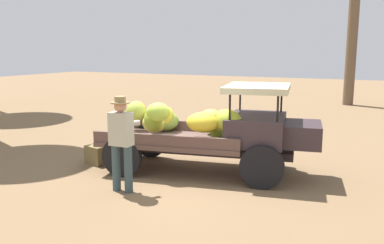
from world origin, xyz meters
The scene contains 4 objects.
ground_plane centered at (0.00, 0.00, 0.00)m, with size 60.00×60.00×0.00m, color olive.
truck centered at (0.27, 0.22, 0.91)m, with size 4.63×2.40×1.85m.
farmer centered at (-0.78, -1.59, 0.99)m, with size 0.53×0.46×1.74m.
wooden_crate centered at (-2.34, -0.29, 0.21)m, with size 0.48×0.48×0.42m, color olive.
Camera 1 is at (3.44, -7.39, 2.54)m, focal length 37.88 mm.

